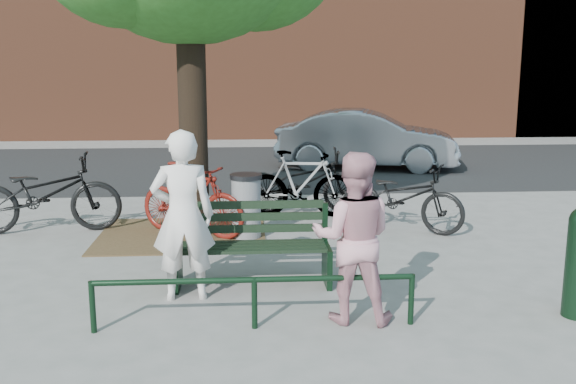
{
  "coord_description": "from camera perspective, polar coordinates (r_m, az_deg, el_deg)",
  "views": [
    {
      "loc": [
        -0.06,
        -6.91,
        2.47
      ],
      "look_at": [
        0.46,
        1.0,
        0.87
      ],
      "focal_mm": 40.0,
      "sensor_mm": 36.0,
      "label": 1
    }
  ],
  "objects": [
    {
      "name": "ground",
      "position": [
        7.34,
        -3.12,
        -8.26
      ],
      "size": [
        90.0,
        90.0,
        0.0
      ],
      "primitive_type": "plane",
      "color": "gray",
      "rests_on": "ground"
    },
    {
      "name": "dirt_pit",
      "position": [
        9.49,
        -9.36,
        -3.76
      ],
      "size": [
        2.4,
        2.0,
        0.02
      ],
      "primitive_type": "cube",
      "color": "brown",
      "rests_on": "ground"
    },
    {
      "name": "road",
      "position": [
        15.61,
        -3.53,
        2.33
      ],
      "size": [
        40.0,
        7.0,
        0.01
      ],
      "primitive_type": "cube",
      "color": "black",
      "rests_on": "ground"
    },
    {
      "name": "park_bench",
      "position": [
        7.27,
        -3.17,
        -4.5
      ],
      "size": [
        1.74,
        0.54,
        0.97
      ],
      "color": "black",
      "rests_on": "ground"
    },
    {
      "name": "guard_railing",
      "position": [
        6.08,
        -3.01,
        -8.49
      ],
      "size": [
        3.06,
        0.06,
        0.51
      ],
      "color": "black",
      "rests_on": "ground"
    },
    {
      "name": "person_left",
      "position": [
        6.78,
        -9.32,
        -2.1
      ],
      "size": [
        0.69,
        0.49,
        1.81
      ],
      "primitive_type": "imported",
      "rotation": [
        0.0,
        0.0,
        3.23
      ],
      "color": "silver",
      "rests_on": "ground"
    },
    {
      "name": "person_right",
      "position": [
        6.17,
        5.8,
        -4.06
      ],
      "size": [
        0.91,
        0.76,
        1.66
      ],
      "primitive_type": "imported",
      "rotation": [
        0.0,
        0.0,
        2.96
      ],
      "color": "#C98A95",
      "rests_on": "ground"
    },
    {
      "name": "litter_bin",
      "position": [
        9.14,
        -3.73,
        -1.24
      ],
      "size": [
        0.45,
        0.45,
        0.93
      ],
      "color": "gray",
      "rests_on": "ground"
    },
    {
      "name": "bicycle_a",
      "position": [
        10.07,
        -20.84,
        -0.16
      ],
      "size": [
        2.28,
        1.02,
        1.16
      ],
      "primitive_type": "imported",
      "rotation": [
        0.0,
        0.0,
        1.69
      ],
      "color": "black",
      "rests_on": "ground"
    },
    {
      "name": "bicycle_b",
      "position": [
        9.35,
        -8.56,
        -0.67
      ],
      "size": [
        1.77,
        1.35,
        1.06
      ],
      "primitive_type": "imported",
      "rotation": [
        0.0,
        0.0,
        1.02
      ],
      "color": "#57120C",
      "rests_on": "ground"
    },
    {
      "name": "bicycle_c",
      "position": [
        10.65,
        1.37,
        0.97
      ],
      "size": [
        2.06,
        0.75,
        1.08
      ],
      "primitive_type": "imported",
      "rotation": [
        0.0,
        0.0,
        1.55
      ],
      "color": "black",
      "rests_on": "ground"
    },
    {
      "name": "bicycle_d",
      "position": [
        10.38,
        1.14,
        0.73
      ],
      "size": [
        1.86,
        0.71,
        1.09
      ],
      "primitive_type": "imported",
      "rotation": [
        0.0,
        0.0,
        1.46
      ],
      "color": "gray",
      "rests_on": "ground"
    },
    {
      "name": "bicycle_e",
      "position": [
        9.7,
        10.08,
        -0.47
      ],
      "size": [
        1.97,
        1.58,
        1.0
      ],
      "primitive_type": "imported",
      "rotation": [
        0.0,
        0.0,
        1.01
      ],
      "color": "black",
      "rests_on": "ground"
    },
    {
      "name": "parked_car",
      "position": [
        15.27,
        6.99,
        4.66
      ],
      "size": [
        4.42,
        2.32,
        1.39
      ],
      "primitive_type": "imported",
      "rotation": [
        0.0,
        0.0,
        1.36
      ],
      "color": "gray",
      "rests_on": "ground"
    }
  ]
}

